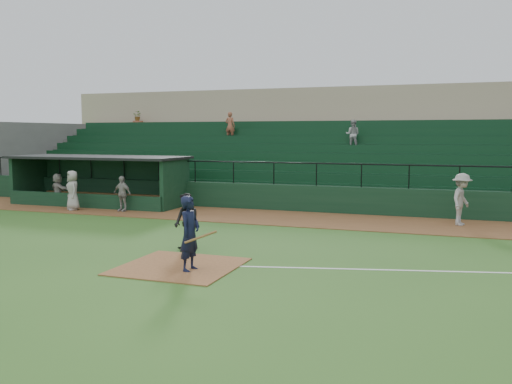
% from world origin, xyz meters
% --- Properties ---
extents(ground, '(90.00, 90.00, 0.00)m').
position_xyz_m(ground, '(0.00, 0.00, 0.00)').
color(ground, '#2E5A1D').
rests_on(ground, ground).
extents(warning_track, '(40.00, 4.00, 0.03)m').
position_xyz_m(warning_track, '(0.00, 8.00, 0.01)').
color(warning_track, brown).
rests_on(warning_track, ground).
extents(home_plate_dirt, '(3.00, 3.00, 0.03)m').
position_xyz_m(home_plate_dirt, '(0.00, -1.00, 0.01)').
color(home_plate_dirt, brown).
rests_on(home_plate_dirt, ground).
extents(foul_line, '(17.49, 4.44, 0.01)m').
position_xyz_m(foul_line, '(8.00, 1.20, 0.01)').
color(foul_line, white).
rests_on(foul_line, ground).
extents(stadium_structure, '(38.00, 13.08, 6.40)m').
position_xyz_m(stadium_structure, '(-0.00, 16.46, 2.30)').
color(stadium_structure, '#10311C').
rests_on(stadium_structure, ground).
extents(dugout, '(8.90, 3.20, 2.42)m').
position_xyz_m(dugout, '(-9.75, 9.56, 1.33)').
color(dugout, '#10311C').
rests_on(dugout, ground).
extents(batter_at_plate, '(1.05, 0.74, 1.95)m').
position_xyz_m(batter_at_plate, '(0.47, -1.30, 0.97)').
color(batter_at_plate, black).
rests_on(batter_at_plate, ground).
extents(umpire, '(1.07, 1.01, 1.75)m').
position_xyz_m(umpire, '(-0.70, 0.80, 0.87)').
color(umpire, black).
rests_on(umpire, ground).
extents(runner, '(1.09, 1.45, 1.99)m').
position_xyz_m(runner, '(7.09, 8.46, 1.03)').
color(runner, '#A29C97').
rests_on(runner, warning_track).
extents(dugout_player_a, '(0.98, 0.50, 1.60)m').
position_xyz_m(dugout_player_a, '(-7.27, 7.35, 0.83)').
color(dugout_player_a, '#9F9995').
rests_on(dugout_player_a, warning_track).
extents(dugout_player_b, '(1.05, 1.00, 1.81)m').
position_xyz_m(dugout_player_b, '(-9.64, 6.97, 0.94)').
color(dugout_player_b, '#ABA6A0').
rests_on(dugout_player_b, warning_track).
extents(dugout_player_c, '(1.52, 1.03, 1.58)m').
position_xyz_m(dugout_player_c, '(-11.29, 7.96, 0.82)').
color(dugout_player_c, '#9C9792').
rests_on(dugout_player_c, warning_track).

